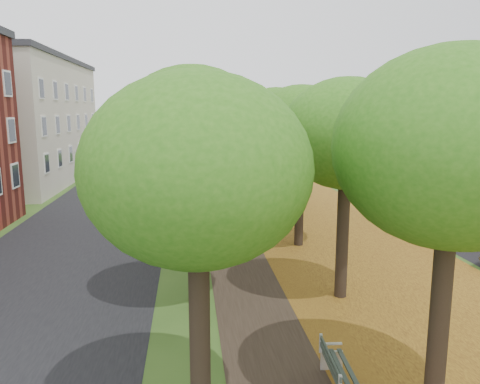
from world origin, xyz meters
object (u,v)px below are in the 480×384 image
object	(u,v)px
car_grey	(439,212)
car_white	(412,199)
bench	(339,372)
car_red	(474,225)

from	to	relation	value
car_grey	car_white	world-z (taller)	car_grey
bench	car_white	world-z (taller)	car_white
bench	car_red	world-z (taller)	car_red
car_red	car_white	distance (m)	6.59
car_grey	car_white	bearing A→B (deg)	12.92
car_white	car_grey	bearing A→B (deg)	171.34
bench	car_white	distance (m)	20.39
car_grey	car_white	distance (m)	3.51
bench	car_white	xyz separation A→B (m)	(10.36, 17.56, 0.24)
car_red	car_white	world-z (taller)	car_red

